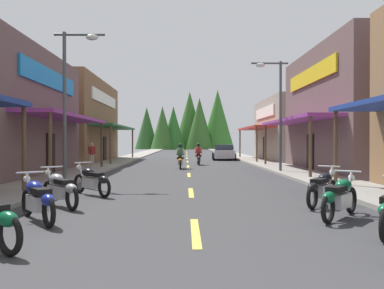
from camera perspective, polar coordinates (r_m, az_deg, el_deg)
ground at (r=34.21m, az=-0.68°, el=-2.47°), size 9.09×98.65×0.10m
sidewalk_left at (r=34.66m, az=-10.26°, el=-2.25°), size 2.44×98.65×0.12m
sidewalk_right at (r=34.72m, az=8.89°, el=-2.25°), size 2.44×98.65×0.12m
centerline_dashes at (r=36.08m, az=-0.69°, el=-2.23°), size 0.16×70.73×0.01m
storefront_left_far at (r=34.68m, az=-17.87°, el=3.20°), size 8.36×13.15×6.74m
storefront_right_middle at (r=24.58m, az=23.56°, el=4.57°), size 7.87×11.32×6.97m
storefront_right_far at (r=36.80m, az=15.87°, el=2.08°), size 8.86×10.87×5.49m
streetlamp_left at (r=16.34m, az=-17.01°, el=8.22°), size 1.99×0.30×6.01m
streetlamp_right at (r=21.74m, az=11.96°, el=6.29°), size 1.99×0.30×6.00m
motorcycle_parked_right_2 at (r=9.31m, az=20.65°, el=-7.09°), size 1.45×1.70×1.04m
motorcycle_parked_right_3 at (r=11.00m, az=18.35°, el=-5.92°), size 1.41×1.74×1.04m
motorcycle_parked_left_2 at (r=8.99m, az=-21.47°, el=-7.36°), size 1.36×1.77×1.04m
motorcycle_parked_left_3 at (r=10.77m, az=-18.61°, el=-6.06°), size 1.46×1.70×1.04m
motorcycle_parked_left_4 at (r=12.78m, az=-14.32°, el=-5.02°), size 1.55×1.62×1.04m
rider_cruising_lead at (r=24.38m, az=-1.71°, el=-2.00°), size 0.60×2.14×1.57m
rider_cruising_trailing at (r=28.34m, az=0.94°, el=-1.65°), size 0.60×2.14×1.57m
pedestrian_browsing at (r=26.44m, az=-14.33°, el=-1.21°), size 0.43×0.47×1.62m
parked_car_curbside at (r=36.27m, az=4.60°, el=-1.14°), size 2.23×4.38×1.40m
treeline_backdrop at (r=85.79m, az=0.45°, el=3.13°), size 21.64×12.08×13.03m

